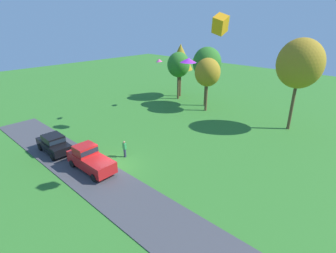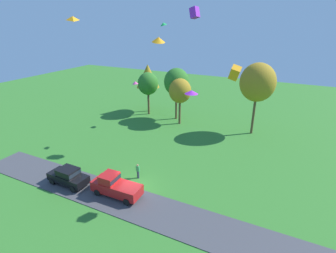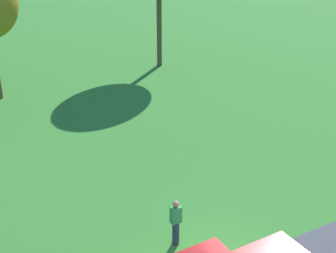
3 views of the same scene
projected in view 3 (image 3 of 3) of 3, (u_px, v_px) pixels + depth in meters
person_beside_suv at (176, 222)px, 15.50m from camera, size 0.36×0.24×1.71m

